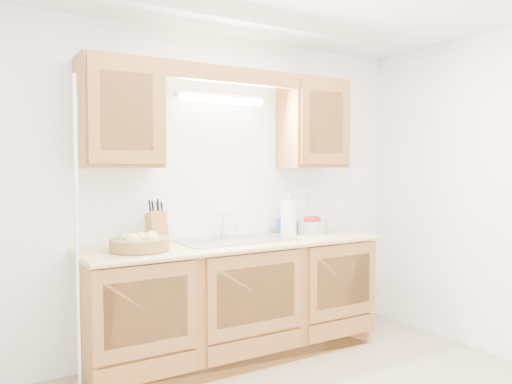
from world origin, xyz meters
TOP-DOWN VIEW (x-y plane):
  - room at (0.00, 0.00)m, footprint 3.52×3.50m
  - base_cabinets at (0.00, 1.20)m, footprint 2.20×0.60m
  - countertop at (0.00, 1.19)m, footprint 2.30×0.63m
  - upper_cabinet_left at (-0.83, 1.33)m, footprint 0.55×0.33m
  - upper_cabinet_right at (0.83, 1.33)m, footprint 0.55×0.33m
  - valance at (0.00, 1.19)m, footprint 2.20×0.05m
  - fluorescent_fixture at (0.00, 1.42)m, footprint 0.76×0.08m
  - sink at (0.00, 1.21)m, footprint 0.84×0.46m
  - wire_shelf_pole at (-1.20, 0.94)m, footprint 0.03×0.03m
  - outlet_plate at (0.95, 1.49)m, footprint 0.08×0.01m
  - fruit_basket at (-0.76, 1.15)m, footprint 0.40×0.40m
  - knife_block at (-0.57, 1.34)m, footprint 0.12×0.20m
  - orange_canister at (-0.54, 1.36)m, footprint 0.10×0.10m
  - soap_bottle at (0.54, 1.37)m, footprint 0.10×0.10m
  - sponge at (0.54, 1.44)m, footprint 0.14×0.10m
  - paper_towel at (0.54, 1.27)m, footprint 0.16×0.16m
  - apple_bowl at (0.76, 1.25)m, footprint 0.31×0.31m

SIDE VIEW (x-z plane):
  - base_cabinets at x=0.00m, z-range 0.01..0.87m
  - sink at x=0.00m, z-range 0.65..1.01m
  - countertop at x=0.00m, z-range 0.86..0.90m
  - sponge at x=0.54m, z-range 0.90..0.92m
  - fruit_basket at x=-0.76m, z-range 0.89..1.02m
  - apple_bowl at x=0.76m, z-range 0.89..1.04m
  - soap_bottle at x=0.54m, z-range 0.90..1.07m
  - wire_shelf_pole at x=-1.20m, z-range 0.00..2.00m
  - orange_canister at x=-0.54m, z-range 0.90..1.13m
  - knife_block at x=-0.57m, z-range 0.85..1.19m
  - paper_towel at x=0.54m, z-range 0.87..1.20m
  - outlet_plate at x=0.95m, z-range 1.09..1.21m
  - room at x=0.00m, z-range 0.00..2.50m
  - upper_cabinet_left at x=-0.83m, z-range 1.45..2.20m
  - upper_cabinet_right at x=0.83m, z-range 1.45..2.20m
  - fluorescent_fixture at x=0.00m, z-range 1.96..2.04m
  - valance at x=0.00m, z-range 2.08..2.20m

